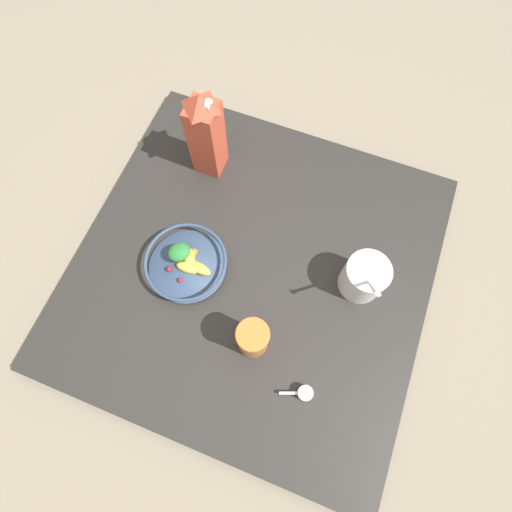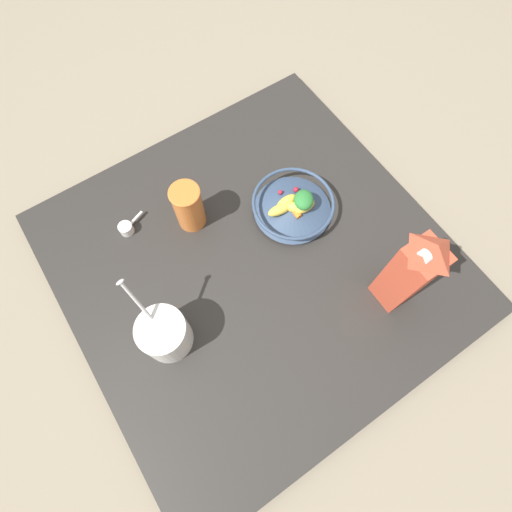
# 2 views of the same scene
# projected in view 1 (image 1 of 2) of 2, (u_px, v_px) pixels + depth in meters

# --- Properties ---
(ground_plane) EXTENTS (6.00, 6.00, 0.00)m
(ground_plane) POSITION_uv_depth(u_px,v_px,m) (253.00, 272.00, 1.17)
(ground_plane) COLOR gray
(countertop) EXTENTS (0.98, 0.98, 0.04)m
(countertop) POSITION_uv_depth(u_px,v_px,m) (253.00, 270.00, 1.15)
(countertop) COLOR #2D2B28
(countertop) RESTS_ON ground_plane
(fruit_bowl) EXTENTS (0.23, 0.23, 0.08)m
(fruit_bowl) POSITION_uv_depth(u_px,v_px,m) (186.00, 263.00, 1.11)
(fruit_bowl) COLOR #384C6B
(fruit_bowl) RESTS_ON countertop
(milk_carton) EXTENTS (0.08, 0.08, 0.30)m
(milk_carton) POSITION_uv_depth(u_px,v_px,m) (206.00, 133.00, 1.11)
(milk_carton) COLOR #CC4C33
(milk_carton) RESTS_ON countertop
(yogurt_tub) EXTENTS (0.16, 0.12, 0.24)m
(yogurt_tub) POSITION_uv_depth(u_px,v_px,m) (365.00, 277.00, 1.06)
(yogurt_tub) COLOR white
(yogurt_tub) RESTS_ON countertop
(drinking_cup) EXTENTS (0.08, 0.08, 0.15)m
(drinking_cup) POSITION_uv_depth(u_px,v_px,m) (253.00, 339.00, 0.99)
(drinking_cup) COLOR orange
(drinking_cup) RESTS_ON countertop
(measuring_scoop) EXTENTS (0.05, 0.08, 0.03)m
(measuring_scoop) POSITION_uv_depth(u_px,v_px,m) (304.00, 393.00, 1.01)
(measuring_scoop) COLOR white
(measuring_scoop) RESTS_ON countertop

